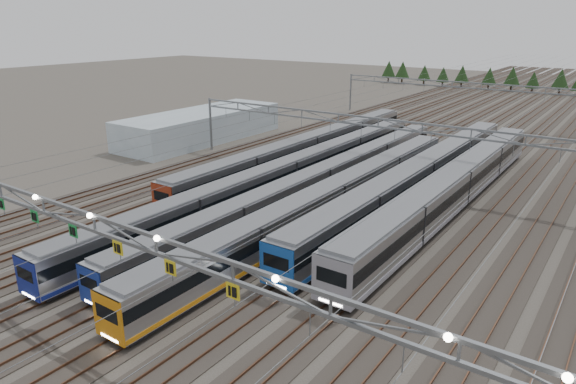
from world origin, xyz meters
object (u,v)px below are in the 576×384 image
Objects in this scene: train_d at (332,199)px; gantry_far at (481,91)px; gantry_near at (93,227)px; train_b at (287,174)px; train_f at (455,186)px; gantry_mid at (378,130)px; train_a at (309,148)px; west_shed at (201,126)px; train_c at (320,181)px; train_e at (420,177)px.

train_d is 59.86m from gantry_far.
train_b is at bearing 102.43° from gantry_near.
train_f is 0.92× the size of gantry_far.
train_f is 0.92× the size of gantry_mid.
gantry_near is at bearing -107.50° from train_f.
gantry_near is (11.20, -41.99, 4.93)m from train_a.
train_f is (9.00, 10.38, 0.27)m from train_d.
train_a is 0.85× the size of train_b.
train_f is at bearing -15.31° from train_a.
gantry_near is 56.21m from west_shed.
train_d is at bearing -28.84° from train_b.
train_c is 1.06× the size of gantry_near.
train_e reaches higher than train_d.
gantry_near is (-6.80, -37.56, 4.86)m from train_e.
gantry_far is at bearing 75.38° from train_a.
train_f is at bearing 21.67° from train_c.
train_d is at bearing -48.10° from train_c.
gantry_far is at bearing 92.16° from train_d.
train_d reaches higher than train_b.
train_b is 30.81m from west_shed.
west_shed is at bearing -130.02° from gantry_far.
gantry_mid is (0.05, 40.12, -0.70)m from gantry_near.
gantry_near is at bearing -90.03° from gantry_far.
train_e is 0.99× the size of gantry_far.
train_b is at bearing 151.16° from train_d.
west_shed is at bearing 170.56° from train_e.
train_d is 0.95× the size of gantry_mid.
train_e is at bearing 158.96° from train_f.
train_e is (18.00, -4.43, 0.07)m from train_a.
train_e reaches higher than train_b.
west_shed reaches higher than train_c.
train_d is 13.74m from train_f.
train_a is at bearing -5.93° from west_shed.
train_d is at bearing -81.28° from gantry_mid.
train_e is 1.86× the size of west_shed.
west_shed is (-45.46, 8.55, 0.04)m from train_f.
train_b is at bearing -152.08° from train_e.
gantry_mid and gantry_far have the same top height.
west_shed is at bearing 169.35° from train_f.
gantry_far is 1.88× the size of west_shed.
gantry_near is 40.12m from gantry_mid.
train_a is 23.33m from train_f.
train_c is (4.50, 0.06, -0.10)m from train_b.
train_f is (18.00, 5.42, 0.31)m from train_b.
gantry_far reaches higher than train_e.
train_d is at bearing 84.84° from gantry_near.
train_a is 18.54m from train_e.
train_a is 12.43m from train_b.
train_c is 34.86m from west_shed.
gantry_near reaches higher than west_shed.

